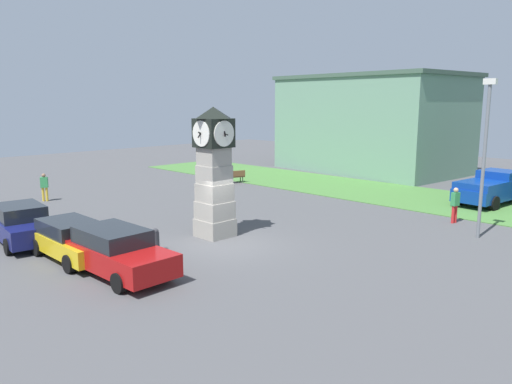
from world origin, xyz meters
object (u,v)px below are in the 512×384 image
Objects in this scene: car_by_building at (117,252)px; pedestrian_by_cars at (211,182)px; clock_tower at (214,173)px; pickup_truck at (491,188)px; car_navy_sedan at (22,224)px; street_lamp_far_side at (485,148)px; bollard_near_tower at (144,249)px; pedestrian_near_bench at (44,185)px; pedestrian_crossing_lot at (455,203)px; bollard_mid_row at (156,240)px; car_near_tower at (72,239)px; bench at (234,176)px.

pedestrian_by_cars reaches higher than car_by_building.
car_by_building is (1.37, -5.43, -1.97)m from clock_tower.
pickup_truck is (5.77, 15.36, -1.83)m from clock_tower.
car_navy_sedan is 19.21m from street_lamp_far_side.
pickup_truck is at bearing 76.53° from bollard_near_tower.
pedestrian_by_cars is (6.29, 7.29, 0.09)m from pedestrian_near_bench.
pedestrian_by_cars reaches higher than car_navy_sedan.
pedestrian_crossing_lot is (19.04, 11.65, 0.05)m from pedestrian_near_bench.
clock_tower is at bearing 53.23° from car_navy_sedan.
car_by_building reaches higher than bollard_mid_row.
pedestrian_near_bench is (-11.48, 3.67, 0.20)m from car_near_tower.
pedestrian_crossing_lot is at bearing 69.59° from bollard_near_tower.
clock_tower reaches higher than pedestrian_by_cars.
bollard_near_tower is 0.65× the size of pedestrian_crossing_lot.
pedestrian_by_cars is (-6.59, 8.29, 0.55)m from bollard_mid_row.
pickup_truck is (10.46, 21.64, 0.13)m from car_navy_sedan.
clock_tower is at bearing -45.66° from bench.
pedestrian_crossing_lot is at bearing 134.91° from street_lamp_far_side.
street_lamp_far_side is at bearing 62.99° from car_by_building.
pedestrian_by_cars is (-12.75, -4.37, 0.03)m from pedestrian_crossing_lot.
bench is (-9.92, 13.13, 0.06)m from bollard_mid_row.
clock_tower is at bearing -136.25° from street_lamp_far_side.
bench is (-15.63, -5.28, -0.40)m from pickup_truck.
bollard_near_tower is at bearing 19.61° from car_navy_sedan.
street_lamp_far_side is at bearing 53.37° from bollard_mid_row.
bollard_mid_row is 0.21× the size of car_near_tower.
clock_tower is at bearing 9.06° from pedestrian_near_bench.
pedestrian_near_bench is (-12.81, -2.04, -1.83)m from clock_tower.
clock_tower is 1.27× the size of car_near_tower.
car_near_tower is at bearing -17.73° from pedestrian_near_bench.
pedestrian_near_bench is 23.26m from street_lamp_far_side.
car_near_tower is 2.72m from car_by_building.
car_near_tower is at bearing -116.27° from pedestrian_crossing_lot.
bench is at bearing 118.34° from car_near_tower.
pedestrian_crossing_lot reaches higher than car_by_building.
pickup_truck is 3.23× the size of pedestrian_near_bench.
street_lamp_far_side is at bearing 43.75° from clock_tower.
pedestrian_crossing_lot is at bearing 57.04° from clock_tower.
street_lamp_far_side reaches higher than bench.
pedestrian_near_bench is at bearing 175.54° from bollard_mid_row.
pedestrian_by_cars reaches higher than bollard_near_tower.
bollard_near_tower is at bearing -120.35° from street_lamp_far_side.
clock_tower is 3.82m from bollard_mid_row.
car_navy_sedan is at bearing -115.81° from pickup_truck.
pedestrian_by_cars is at bearing 128.80° from bollard_near_tower.
bollard_near_tower is 0.63× the size of pedestrian_by_cars.
bollard_mid_row is at bearing -88.75° from clock_tower.
street_lamp_far_side reaches higher than clock_tower.
clock_tower reaches higher than car_by_building.
pedestrian_by_cars is at bearing 99.03° from car_navy_sedan.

